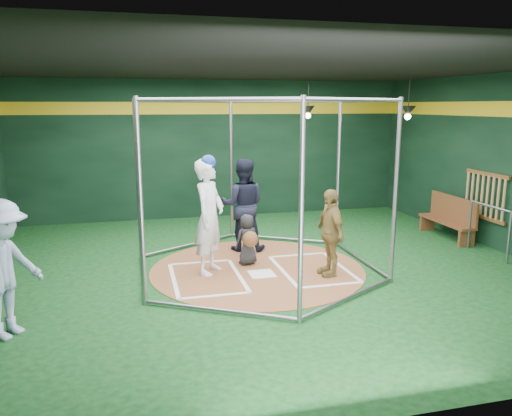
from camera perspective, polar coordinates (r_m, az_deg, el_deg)
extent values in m
cube|color=#0B3311|center=(8.97, 0.16, -7.09)|extent=(10.00, 9.00, 0.02)
cube|color=black|center=(8.51, 0.17, 15.89)|extent=(10.00, 9.00, 0.02)
cube|color=black|center=(12.95, -4.76, 6.66)|extent=(10.00, 0.10, 3.50)
cube|color=black|center=(4.42, 14.66, -3.47)|extent=(10.00, 0.10, 3.50)
cube|color=black|center=(10.92, 26.61, 4.53)|extent=(0.10, 9.00, 3.50)
cube|color=gold|center=(12.87, -4.82, 11.31)|extent=(10.00, 0.01, 0.30)
cube|color=gold|center=(10.84, 26.99, 10.04)|extent=(0.01, 9.00, 0.30)
cylinder|color=brown|center=(8.96, 0.16, -6.99)|extent=(3.80, 3.80, 0.01)
cube|color=white|center=(8.69, 0.65, -7.53)|extent=(0.43, 0.43, 0.01)
cube|color=white|center=(9.35, -6.44, -6.19)|extent=(1.10, 0.07, 0.01)
cube|color=white|center=(7.77, -4.73, -9.96)|extent=(1.10, 0.07, 0.01)
cube|color=white|center=(8.50, -9.37, -8.14)|extent=(0.07, 1.70, 0.01)
cube|color=white|center=(8.64, -2.03, -7.64)|extent=(0.07, 1.70, 0.01)
cube|color=white|center=(9.77, 4.72, -5.38)|extent=(1.10, 0.07, 0.01)
cube|color=white|center=(8.26, 8.54, -8.70)|extent=(1.10, 0.07, 0.01)
cube|color=white|center=(8.84, 3.09, -7.22)|extent=(0.07, 1.70, 0.01)
cube|color=white|center=(9.21, 9.70, -6.58)|extent=(0.07, 1.70, 0.01)
cylinder|color=gray|center=(10.32, 9.37, 3.87)|extent=(0.07, 0.07, 3.00)
cylinder|color=gray|center=(10.82, -2.84, 4.37)|extent=(0.07, 0.07, 3.00)
cylinder|color=gray|center=(9.48, -13.35, 3.02)|extent=(0.07, 0.07, 3.00)
cylinder|color=gray|center=(7.21, -13.05, 0.38)|extent=(0.07, 0.07, 3.00)
cylinder|color=gray|center=(6.44, 5.19, -0.71)|extent=(0.07, 0.07, 3.00)
cylinder|color=gray|center=(8.29, 15.66, 1.69)|extent=(0.07, 0.07, 3.00)
cylinder|color=gray|center=(10.42, 3.22, 12.07)|extent=(2.02, 1.20, 0.06)
cylinder|color=gray|center=(10.80, 3.04, -3.50)|extent=(2.02, 1.20, 0.06)
cylinder|color=gray|center=(10.02, -7.98, 12.00)|extent=(2.02, 1.20, 0.06)
cylinder|color=gray|center=(10.41, -7.53, -4.18)|extent=(2.02, 1.20, 0.06)
cylinder|color=gray|center=(8.23, -13.70, 11.87)|extent=(0.06, 2.30, 0.06)
cylinder|color=gray|center=(8.70, -12.78, -7.56)|extent=(0.06, 2.30, 0.06)
cylinder|color=gray|center=(6.60, -4.65, 12.29)|extent=(2.02, 1.20, 0.06)
cylinder|color=gray|center=(7.18, -4.27, -11.54)|extent=(2.02, 1.20, 0.06)
cylinder|color=gray|center=(7.20, 11.54, 12.04)|extent=(2.02, 1.20, 0.06)
cylinder|color=gray|center=(7.73, 10.66, -9.96)|extent=(2.02, 1.20, 0.06)
cylinder|color=gray|center=(9.19, 12.57, 11.87)|extent=(0.06, 2.30, 0.06)
cylinder|color=gray|center=(9.61, 11.80, -5.67)|extent=(0.06, 2.30, 0.06)
cube|color=brown|center=(11.21, 24.94, 3.55)|extent=(0.05, 1.25, 0.08)
cube|color=brown|center=(11.36, 24.55, -0.95)|extent=(0.05, 1.25, 0.08)
cylinder|color=tan|center=(10.85, 26.46, 0.76)|extent=(0.06, 0.06, 0.85)
cylinder|color=tan|center=(10.97, 25.93, 0.91)|extent=(0.06, 0.06, 0.85)
cylinder|color=tan|center=(11.09, 25.42, 1.06)|extent=(0.06, 0.06, 0.85)
cylinder|color=tan|center=(11.21, 24.91, 1.21)|extent=(0.06, 0.06, 0.85)
cylinder|color=tan|center=(11.33, 24.42, 1.35)|extent=(0.06, 0.06, 0.85)
cylinder|color=tan|center=(11.45, 23.94, 1.49)|extent=(0.06, 0.06, 0.85)
cylinder|color=tan|center=(11.57, 23.46, 1.63)|extent=(0.06, 0.06, 0.85)
cylinder|color=tan|center=(11.69, 23.00, 1.77)|extent=(0.06, 0.06, 0.85)
cone|color=black|center=(12.58, 5.97, 11.05)|extent=(0.34, 0.34, 0.22)
sphere|color=#FFD899|center=(12.59, 5.96, 10.46)|extent=(0.14, 0.14, 0.14)
cylinder|color=black|center=(12.59, 6.00, 12.64)|extent=(0.02, 0.02, 0.70)
cone|color=black|center=(11.90, 16.99, 10.58)|extent=(0.34, 0.34, 0.22)
sphere|color=#FFD899|center=(11.91, 16.95, 9.96)|extent=(0.14, 0.14, 0.14)
cylinder|color=black|center=(11.91, 17.09, 12.26)|extent=(0.02, 0.02, 0.70)
imported|color=white|center=(8.55, -5.36, -1.02)|extent=(0.79, 0.86, 1.98)
sphere|color=navy|center=(8.39, -5.48, 5.19)|extent=(0.26, 0.26, 0.26)
imported|color=tan|center=(8.56, 8.45, -2.77)|extent=(0.41, 0.89, 1.49)
imported|color=black|center=(9.09, -1.02, -3.61)|extent=(0.52, 0.42, 0.93)
sphere|color=brown|center=(8.84, -0.65, -3.57)|extent=(0.28, 0.28, 0.28)
imported|color=black|center=(9.91, -1.50, 0.35)|extent=(1.05, 0.92, 1.84)
imported|color=#94A7C3|center=(6.96, -26.93, -6.30)|extent=(1.18, 1.31, 1.76)
cube|color=brown|center=(11.70, 20.92, -1.45)|extent=(0.37, 1.60, 0.05)
cube|color=brown|center=(11.73, 21.63, -0.01)|extent=(0.05, 1.60, 0.53)
cube|color=brown|center=(11.19, 22.91, -3.21)|extent=(0.36, 0.07, 0.36)
cube|color=brown|center=(12.32, 18.98, -1.62)|extent=(0.36, 0.07, 0.36)
cylinder|color=gray|center=(10.24, 26.94, -3.05)|extent=(0.05, 0.05, 0.99)
cylinder|color=gray|center=(11.07, 23.24, -1.69)|extent=(0.05, 0.05, 0.99)
cylinder|color=gray|center=(10.55, 25.24, 0.16)|extent=(0.05, 1.10, 0.05)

